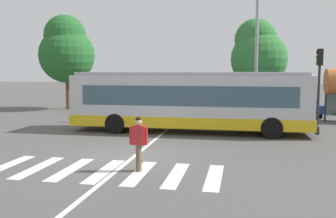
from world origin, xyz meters
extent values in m
plane|color=#514F4C|center=(0.00, 0.00, 0.00)|extent=(160.00, 160.00, 0.00)
cylinder|color=black|center=(5.39, 6.94, 0.50)|extent=(1.00, 0.31, 1.00)
cylinder|color=black|center=(5.41, 4.60, 0.50)|extent=(1.00, 0.31, 1.00)
cylinder|color=black|center=(-2.17, 6.88, 0.50)|extent=(1.00, 0.31, 1.00)
cylinder|color=black|center=(-2.15, 4.54, 0.50)|extent=(1.00, 0.31, 1.00)
cube|color=silver|center=(1.38, 5.74, 1.62)|extent=(11.83, 2.64, 2.55)
cube|color=gold|center=(1.38, 5.74, 0.62)|extent=(11.95, 2.67, 0.55)
cube|color=#3D5666|center=(1.38, 5.74, 1.93)|extent=(10.42, 2.68, 0.96)
cube|color=#3D5666|center=(7.29, 5.79, 1.83)|extent=(0.06, 2.24, 1.63)
cube|color=black|center=(7.29, 5.79, 2.72)|extent=(0.08, 1.94, 0.28)
cube|color=#99999E|center=(1.38, 5.74, 2.98)|extent=(11.36, 2.44, 0.16)
cube|color=#28282B|center=(7.41, 5.79, 0.43)|extent=(0.14, 2.55, 0.36)
cylinder|color=brown|center=(0.87, -1.88, 0.42)|extent=(0.16, 0.16, 0.85)
cylinder|color=brown|center=(0.88, -1.99, 0.42)|extent=(0.16, 0.16, 0.85)
cube|color=#B22323|center=(0.87, -1.93, 1.15)|extent=(0.41, 0.28, 0.60)
cylinder|color=#B22323|center=(0.63, -1.95, 1.12)|extent=(0.10, 0.10, 0.55)
cylinder|color=#B22323|center=(1.11, -1.92, 1.12)|extent=(0.10, 0.10, 0.55)
sphere|color=tan|center=(0.87, -1.93, 1.56)|extent=(0.22, 0.22, 0.22)
sphere|color=black|center=(0.87, -1.93, 1.63)|extent=(0.19, 0.19, 0.19)
cylinder|color=black|center=(-6.17, 15.42, 0.32)|extent=(0.21, 0.64, 0.64)
cylinder|color=black|center=(-4.50, 15.41, 0.32)|extent=(0.21, 0.64, 0.64)
cylinder|color=black|center=(-6.19, 12.63, 0.32)|extent=(0.21, 0.64, 0.64)
cylinder|color=black|center=(-4.52, 12.62, 0.32)|extent=(0.21, 0.64, 0.64)
cube|color=#C6B793|center=(-5.35, 14.02, 0.64)|extent=(1.86, 4.51, 0.52)
cube|color=#3D5666|center=(-5.35, 13.93, 1.12)|extent=(1.62, 2.17, 0.44)
cube|color=#C6B793|center=(-5.35, 13.93, 1.30)|extent=(1.54, 1.99, 0.09)
cylinder|color=black|center=(-3.61, 15.39, 0.32)|extent=(0.22, 0.64, 0.64)
cylinder|color=black|center=(-1.94, 15.43, 0.32)|extent=(0.22, 0.64, 0.64)
cylinder|color=black|center=(-3.54, 12.61, 0.32)|extent=(0.22, 0.64, 0.64)
cylinder|color=black|center=(-1.87, 12.65, 0.32)|extent=(0.22, 0.64, 0.64)
cube|color=#38383D|center=(-2.74, 14.02, 0.64)|extent=(1.93, 4.54, 0.52)
cube|color=#3D5666|center=(-2.74, 13.93, 1.12)|extent=(1.65, 2.20, 0.44)
cube|color=#38383D|center=(-2.74, 13.93, 1.30)|extent=(1.58, 2.02, 0.09)
cylinder|color=black|center=(-0.83, 15.39, 0.32)|extent=(0.21, 0.64, 0.64)
cylinder|color=black|center=(0.85, 15.42, 0.32)|extent=(0.21, 0.64, 0.64)
cylinder|color=black|center=(-0.79, 12.60, 0.32)|extent=(0.21, 0.64, 0.64)
cylinder|color=black|center=(0.89, 12.63, 0.32)|extent=(0.21, 0.64, 0.64)
cube|color=#B7BABF|center=(0.03, 14.01, 0.64)|extent=(1.88, 4.53, 0.52)
cube|color=#3D5666|center=(0.03, 13.92, 1.12)|extent=(1.63, 2.18, 0.44)
cube|color=#B7BABF|center=(0.03, 13.92, 1.30)|extent=(1.56, 2.00, 0.09)
cylinder|color=black|center=(2.06, 16.00, 0.32)|extent=(0.21, 0.64, 0.64)
cylinder|color=black|center=(3.73, 15.97, 0.32)|extent=(0.21, 0.64, 0.64)
cylinder|color=black|center=(2.02, 13.21, 0.32)|extent=(0.21, 0.64, 0.64)
cylinder|color=black|center=(3.69, 13.18, 0.32)|extent=(0.21, 0.64, 0.64)
cube|color=white|center=(2.87, 14.59, 0.64)|extent=(1.89, 4.53, 0.52)
cube|color=#3D5666|center=(2.87, 14.50, 1.12)|extent=(1.63, 2.18, 0.44)
cube|color=white|center=(2.87, 14.50, 1.30)|extent=(1.56, 2.00, 0.09)
cylinder|color=black|center=(4.59, 15.80, 0.32)|extent=(0.20, 0.64, 0.64)
cylinder|color=black|center=(6.26, 15.79, 0.32)|extent=(0.20, 0.64, 0.64)
cylinder|color=black|center=(4.57, 13.01, 0.32)|extent=(0.20, 0.64, 0.64)
cylinder|color=black|center=(6.24, 13.00, 0.32)|extent=(0.20, 0.64, 0.64)
cube|color=#196B70|center=(5.41, 14.40, 0.64)|extent=(1.85, 4.51, 0.52)
cube|color=#3D5666|center=(5.41, 14.31, 1.12)|extent=(1.61, 2.17, 0.44)
cube|color=#196B70|center=(5.41, 14.31, 1.30)|extent=(1.54, 1.99, 0.09)
cylinder|color=black|center=(7.40, 15.42, 0.32)|extent=(0.21, 0.64, 0.64)
cylinder|color=black|center=(9.08, 15.44, 0.32)|extent=(0.21, 0.64, 0.64)
cylinder|color=black|center=(7.43, 12.63, 0.32)|extent=(0.21, 0.64, 0.64)
cylinder|color=black|center=(9.11, 12.65, 0.32)|extent=(0.21, 0.64, 0.64)
cube|color=#234293|center=(8.26, 14.04, 0.64)|extent=(1.87, 4.52, 0.52)
cube|color=#3D5666|center=(8.26, 13.95, 1.12)|extent=(1.62, 2.18, 0.44)
cube|color=#234293|center=(8.26, 13.95, 1.30)|extent=(1.55, 2.00, 0.09)
cylinder|color=#28282B|center=(8.14, 8.46, 1.71)|extent=(0.14, 0.14, 3.41)
cube|color=black|center=(8.14, 8.46, 3.86)|extent=(0.28, 0.32, 0.90)
cylinder|color=#410907|center=(7.97, 8.46, 4.13)|extent=(0.04, 0.20, 0.20)
cylinder|color=#463707|center=(7.97, 8.46, 3.83)|extent=(0.04, 0.20, 0.20)
cylinder|color=green|center=(7.97, 8.46, 3.53)|extent=(0.04, 0.20, 0.20)
cylinder|color=#28282B|center=(9.12, 11.22, 1.15)|extent=(0.12, 0.12, 2.30)
cylinder|color=#939399|center=(4.85, 10.12, 4.45)|extent=(0.20, 0.20, 8.90)
cylinder|color=brown|center=(-9.81, 14.99, 1.40)|extent=(0.36, 0.36, 2.80)
sphere|color=#236028|center=(-9.81, 14.99, 4.35)|extent=(4.44, 4.44, 4.44)
sphere|color=#236028|center=(-9.94, 14.99, 5.90)|extent=(3.33, 3.33, 3.33)
cylinder|color=brown|center=(5.50, 21.02, 1.20)|extent=(0.36, 0.36, 2.40)
sphere|color=#2D7033|center=(5.50, 21.02, 4.13)|extent=(4.96, 4.96, 4.96)
sphere|color=#2D7033|center=(5.18, 21.33, 5.87)|extent=(3.72, 3.72, 3.72)
cube|color=silver|center=(-3.61, -2.15, 0.00)|extent=(0.45, 2.78, 0.01)
cube|color=silver|center=(-2.47, -2.15, 0.00)|extent=(0.45, 2.78, 0.01)
cube|color=silver|center=(-1.33, -2.15, 0.00)|extent=(0.45, 2.78, 0.01)
cube|color=silver|center=(-0.18, -2.15, 0.00)|extent=(0.45, 2.78, 0.01)
cube|color=silver|center=(0.96, -2.15, 0.00)|extent=(0.45, 2.78, 0.01)
cube|color=silver|center=(2.10, -2.15, 0.00)|extent=(0.45, 2.78, 0.01)
cube|color=silver|center=(3.24, -2.15, 0.00)|extent=(0.45, 2.78, 0.01)
cube|color=silver|center=(0.17, 2.00, 0.00)|extent=(0.16, 24.00, 0.01)
camera|label=1|loc=(3.96, -12.90, 3.16)|focal=39.56mm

